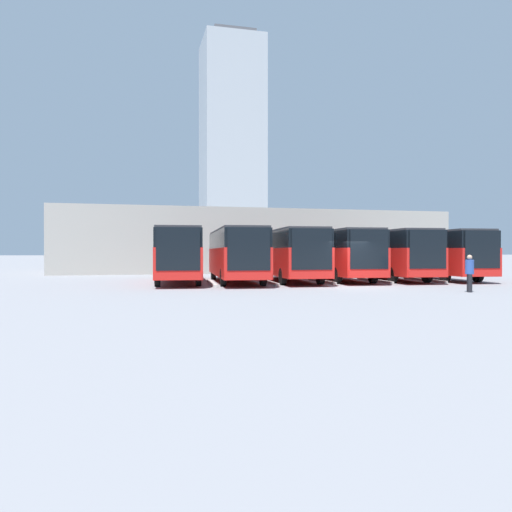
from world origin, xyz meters
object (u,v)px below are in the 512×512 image
object	(u,v)px
bus_0	(433,253)
bus_5	(178,253)
pedestrian	(470,272)
bus_2	(337,253)
bus_4	(236,253)
bus_3	(288,253)
bus_1	(386,253)

from	to	relation	value
bus_0	bus_5	xyz separation A→B (m)	(17.69, -0.47, 0.00)
bus_0	pedestrian	bearing A→B (deg)	69.47
bus_2	bus_4	world-z (taller)	same
bus_0	bus_4	world-z (taller)	same
pedestrian	bus_4	bearing A→B (deg)	66.47
bus_5	bus_0	bearing A→B (deg)	-176.89
bus_3	pedestrian	distance (m)	11.95
bus_0	bus_4	xyz separation A→B (m)	(14.15, 0.29, 0.00)
bus_0	bus_2	world-z (taller)	same
bus_3	bus_4	distance (m)	3.55
bus_0	pedestrian	world-z (taller)	bus_0
bus_0	bus_5	distance (m)	17.69
bus_2	bus_4	xyz separation A→B (m)	(7.08, 0.65, 0.00)
bus_3	bus_2	bearing A→B (deg)	-169.66
bus_2	bus_3	world-z (taller)	same
bus_0	bus_1	size ratio (longest dim) A/B	1.00
bus_2	bus_1	bearing A→B (deg)	-179.38
bus_0	bus_1	xyz separation A→B (m)	(3.54, -0.12, 0.00)
bus_2	bus_5	distance (m)	10.61
bus_2	bus_3	bearing A→B (deg)	10.34
bus_4	bus_5	bearing A→B (deg)	-7.45
bus_0	bus_4	distance (m)	14.15
bus_4	bus_5	world-z (taller)	same
bus_3	bus_5	bearing A→B (deg)	0.92
bus_2	pedestrian	bearing A→B (deg)	105.96
bus_1	bus_2	world-z (taller)	same
bus_1	bus_2	bearing A→B (deg)	0.62
bus_3	pedestrian	world-z (taller)	bus_3
bus_3	bus_0	bearing A→B (deg)	-175.43
bus_3	bus_5	world-z (taller)	same
bus_3	pedestrian	bearing A→B (deg)	123.24
bus_3	bus_4	size ratio (longest dim) A/B	1.00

